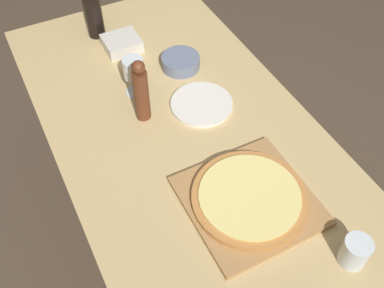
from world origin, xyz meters
The scene contains 11 objects.
ground_plane centered at (0.00, 0.00, 0.00)m, with size 12.00×12.00×0.00m, color #4C3D2D.
dining_table centered at (0.00, 0.00, 0.65)m, with size 0.87×1.69×0.73m.
cutting_board centered at (0.04, -0.37, 0.74)m, with size 0.37×0.37×0.02m.
pizza centered at (0.04, -0.37, 0.76)m, with size 0.35×0.35×0.02m.
wine_bottle centered at (-0.08, 0.65, 0.86)m, with size 0.07×0.07×0.33m.
pepper_mill centered at (-0.10, 0.11, 0.85)m, with size 0.05×0.05×0.25m.
wine_glass centered at (-0.07, 0.24, 0.84)m, with size 0.08×0.08×0.15m.
small_bowl centered at (0.14, 0.30, 0.76)m, with size 0.15×0.15×0.05m.
drinking_tumbler centered at (0.19, -0.65, 0.78)m, with size 0.08×0.08×0.09m.
dinner_plate centered at (0.11, 0.07, 0.74)m, with size 0.23×0.23×0.01m.
food_container centered at (-0.02, 0.51, 0.76)m, with size 0.14×0.13×0.05m.
Camera 1 is at (-0.45, -0.95, 1.88)m, focal length 42.00 mm.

